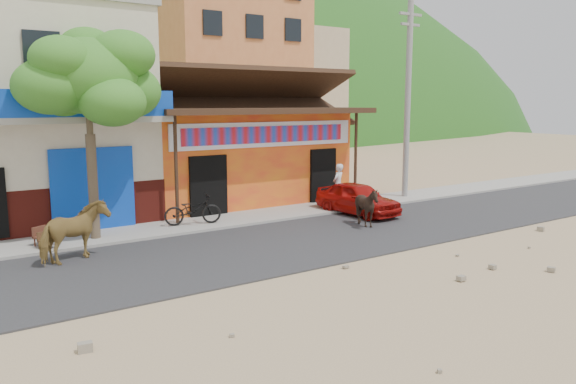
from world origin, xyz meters
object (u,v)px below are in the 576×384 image
at_px(utility_pole, 408,99).
at_px(scooter, 193,210).
at_px(cow_tan, 74,232).
at_px(cafe_chair_right, 44,228).
at_px(red_car, 358,198).
at_px(cafe_chair_left, 47,233).
at_px(cow_dark, 367,207).
at_px(pedestrian, 338,184).
at_px(tree, 90,134).

relative_size(utility_pole, scooter, 4.40).
height_order(cow_tan, cafe_chair_right, cow_tan).
xyz_separation_m(red_car, cafe_chair_left, (-10.26, 0.81, -0.08)).
bearing_deg(cafe_chair_left, scooter, -12.67).
bearing_deg(scooter, cow_dark, -109.59).
bearing_deg(pedestrian, cafe_chair_right, -22.99).
bearing_deg(red_car, utility_pole, 16.91).
relative_size(tree, cafe_chair_left, 7.15).
bearing_deg(tree, red_car, -8.40).
height_order(tree, cafe_chair_left, tree).
bearing_deg(cafe_chair_left, red_car, -24.42).
bearing_deg(tree, scooter, 1.33).
relative_size(tree, cow_dark, 4.66).
xyz_separation_m(red_car, cafe_chair_right, (-10.26, 1.18, -0.00)).
bearing_deg(utility_pole, red_car, -159.02).
bearing_deg(utility_pole, scooter, -179.24).
distance_m(cow_dark, cafe_chair_right, 9.62).
bearing_deg(cafe_chair_right, tree, -24.33).
bearing_deg(scooter, cow_tan, 129.28).
bearing_deg(red_car, tree, 167.53).
bearing_deg(cow_dark, cafe_chair_left, -136.43).
distance_m(red_car, pedestrian, 1.57).
relative_size(cow_tan, scooter, 0.97).
relative_size(red_car, cafe_chair_left, 4.03).
height_order(utility_pole, cafe_chair_right, utility_pole).
distance_m(scooter, cafe_chair_left, 4.54).
xyz_separation_m(red_car, scooter, (-5.76, 1.38, -0.02)).
distance_m(red_car, cafe_chair_right, 10.33).
relative_size(utility_pole, cow_tan, 4.53).
bearing_deg(scooter, cafe_chair_right, 106.24).
xyz_separation_m(cow_tan, cow_dark, (8.80, -1.10, -0.10)).
height_order(cow_tan, cafe_chair_left, cow_tan).
relative_size(pedestrian, cafe_chair_right, 1.60).
xyz_separation_m(cow_dark, cafe_chair_right, (-9.18, 2.87, -0.07)).
distance_m(pedestrian, cafe_chair_right, 10.60).
bearing_deg(cow_dark, scooter, -154.48).
relative_size(cow_dark, cafe_chair_right, 1.31).
xyz_separation_m(tree, cow_dark, (7.78, -3.00, -2.44)).
relative_size(cafe_chair_left, cafe_chair_right, 0.85).
height_order(tree, cafe_chair_right, tree).
xyz_separation_m(cow_dark, scooter, (-4.68, 3.07, -0.09)).
bearing_deg(pedestrian, utility_pole, 155.33).
relative_size(tree, pedestrian, 3.80).
distance_m(cow_tan, scooter, 4.57).
height_order(cow_tan, red_car, cow_tan).
relative_size(red_car, cafe_chair_right, 3.44).
xyz_separation_m(utility_pole, cow_dark, (-5.02, -3.20, -3.44)).
bearing_deg(tree, cafe_chair_right, -174.78).
xyz_separation_m(tree, utility_pole, (12.80, 0.20, 1.00)).
xyz_separation_m(cow_tan, cafe_chair_left, (-0.38, 1.40, -0.25)).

